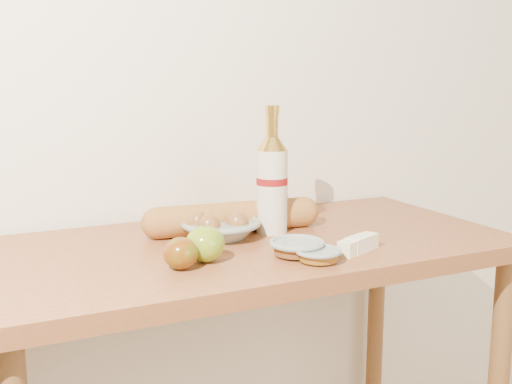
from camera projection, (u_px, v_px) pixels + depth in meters
back_wall at (198, 66)px, 1.70m from camera, size 3.50×0.02×2.60m
table at (250, 292)px, 1.51m from camera, size 1.20×0.60×0.90m
bourbon_bottle at (272, 182)px, 1.54m from camera, size 0.08×0.08×0.31m
cream_bottle at (273, 197)px, 1.62m from camera, size 0.10×0.10×0.16m
egg_bowl at (220, 227)px, 1.50m from camera, size 0.19×0.19×0.07m
baguette at (233, 217)px, 1.55m from camera, size 0.45×0.12×0.07m
apple_yellowgreen at (205, 244)px, 1.31m from camera, size 0.11×0.11×0.08m
apple_redgreen_front at (181, 253)px, 1.27m from camera, size 0.09×0.09×0.06m
sugar_bowl at (297, 248)px, 1.36m from camera, size 0.16×0.16×0.03m
syrup_bowl at (318, 255)px, 1.31m from camera, size 0.13×0.13×0.03m
butter_stick at (358, 245)px, 1.39m from camera, size 0.12×0.08×0.04m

